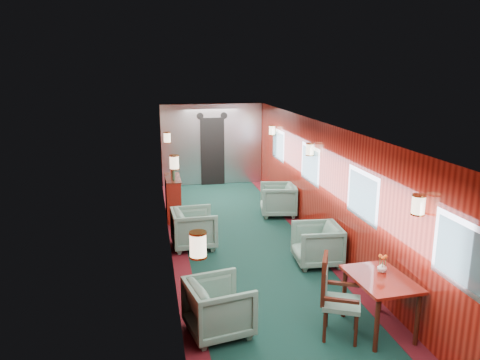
{
  "coord_description": "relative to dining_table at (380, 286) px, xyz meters",
  "views": [
    {
      "loc": [
        -1.81,
        -7.68,
        3.46
      ],
      "look_at": [
        0.0,
        1.59,
        1.15
      ],
      "focal_mm": 35.0,
      "sensor_mm": 36.0,
      "label": 1
    }
  ],
  "objects": [
    {
      "name": "room",
      "position": [
        -1.09,
        2.5,
        1.0
      ],
      "size": [
        12.0,
        12.1,
        2.4
      ],
      "color": "black",
      "rests_on": "ground"
    },
    {
      "name": "bulkhead",
      "position": [
        -1.09,
        8.41,
        0.55
      ],
      "size": [
        2.98,
        0.17,
        2.39
      ],
      "color": "#B6B8BE",
      "rests_on": "ground"
    },
    {
      "name": "windows_right",
      "position": [
        0.4,
        2.75,
        0.81
      ],
      "size": [
        0.02,
        8.6,
        0.8
      ],
      "color": "silver",
      "rests_on": "ground"
    },
    {
      "name": "wall_sconces",
      "position": [
        -1.09,
        3.06,
        1.15
      ],
      "size": [
        2.97,
        7.97,
        0.25
      ],
      "color": "beige",
      "rests_on": "ground"
    },
    {
      "name": "dining_table",
      "position": [
        0.0,
        0.0,
        0.0
      ],
      "size": [
        0.77,
        1.05,
        0.76
      ],
      "rotation": [
        0.0,
        0.0,
        0.06
      ],
      "color": "maroon",
      "rests_on": "ground"
    },
    {
      "name": "side_chair",
      "position": [
        -0.65,
        -0.0,
        -0.04
      ],
      "size": [
        0.64,
        0.65,
        1.11
      ],
      "rotation": [
        0.0,
        0.0,
        -0.43
      ],
      "color": "#204A43",
      "rests_on": "ground"
    },
    {
      "name": "credenza",
      "position": [
        -2.43,
        5.35,
        -0.14
      ],
      "size": [
        0.34,
        1.09,
        1.25
      ],
      "color": "maroon",
      "rests_on": "ground"
    },
    {
      "name": "flower_vase",
      "position": [
        0.09,
        0.16,
        0.19
      ],
      "size": [
        0.17,
        0.17,
        0.14
      ],
      "primitive_type": "imported",
      "rotation": [
        0.0,
        0.0,
        0.43
      ],
      "color": "beige",
      "rests_on": "dining_table"
    },
    {
      "name": "armchair_left_near",
      "position": [
        -2.1,
        0.34,
        -0.27
      ],
      "size": [
        0.96,
        0.94,
        0.74
      ],
      "primitive_type": "imported",
      "rotation": [
        0.0,
        0.0,
        1.77
      ],
      "color": "#204A43",
      "rests_on": "ground"
    },
    {
      "name": "armchair_left_far",
      "position": [
        -2.13,
        3.44,
        -0.26
      ],
      "size": [
        0.88,
        0.86,
        0.77
      ],
      "primitive_type": "imported",
      "rotation": [
        0.0,
        0.0,
        1.62
      ],
      "color": "#204A43",
      "rests_on": "ground"
    },
    {
      "name": "armchair_right_near",
      "position": [
        -0.05,
        2.22,
        -0.27
      ],
      "size": [
        0.86,
        0.84,
        0.73
      ],
      "primitive_type": "imported",
      "rotation": [
        0.0,
        0.0,
        -1.64
      ],
      "color": "#204A43",
      "rests_on": "ground"
    },
    {
      "name": "armchair_right_far",
      "position": [
        0.02,
        5.09,
        -0.26
      ],
      "size": [
        0.96,
        0.94,
        0.75
      ],
      "primitive_type": "imported",
      "rotation": [
        0.0,
        0.0,
        -1.75
      ],
      "color": "#204A43",
      "rests_on": "ground"
    }
  ]
}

